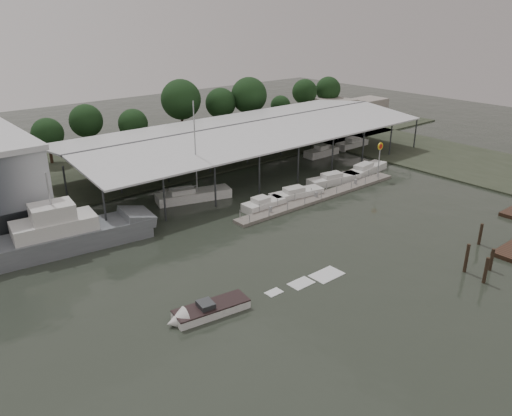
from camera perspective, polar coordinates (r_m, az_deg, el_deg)
ground at (r=50.47m, az=4.08°, el=-5.82°), size 200.00×200.00×0.00m
land_strip_far at (r=83.57m, az=-16.32°, el=4.80°), size 140.00×30.00×0.30m
land_strip_east at (r=90.14m, az=20.65°, el=5.49°), size 20.00×60.00×0.30m
covered_boat_shed at (r=78.87m, az=-1.02°, el=9.24°), size 58.24×24.00×6.96m
floating_dock at (r=66.64m, az=7.45°, el=1.31°), size 28.00×2.00×1.40m
shell_fuel_sign at (r=74.41m, az=13.96°, el=6.06°), size 1.10×0.18×5.55m
distant_commercial_buildings at (r=120.40m, az=9.81°, el=11.27°), size 22.00×8.00×4.00m
grey_trawler at (r=55.41m, az=-20.70°, el=-2.83°), size 18.22×6.52×8.84m
white_sailboat at (r=65.75m, az=-7.26°, el=1.45°), size 10.10×5.18×13.08m
speedboat_underway at (r=41.80m, az=-5.85°, el=-11.68°), size 18.01×4.55×2.00m
moored_cruiser_0 at (r=62.33m, az=0.84°, el=0.43°), size 5.66×2.22×1.70m
moored_cruiser_1 at (r=65.97m, az=4.61°, el=1.60°), size 7.74×3.35×1.70m
moored_cruiser_2 at (r=72.36m, az=8.84°, el=3.26°), size 8.48×3.55×1.70m
moored_cruiser_3 at (r=77.52m, az=12.35°, el=4.27°), size 9.55×3.48×1.70m
mooring_pilings at (r=52.59m, az=26.22°, el=-5.75°), size 7.67×9.60×3.65m
horizon_tree_line at (r=99.98m, az=-4.41°, el=11.95°), size 70.00×11.13×11.23m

